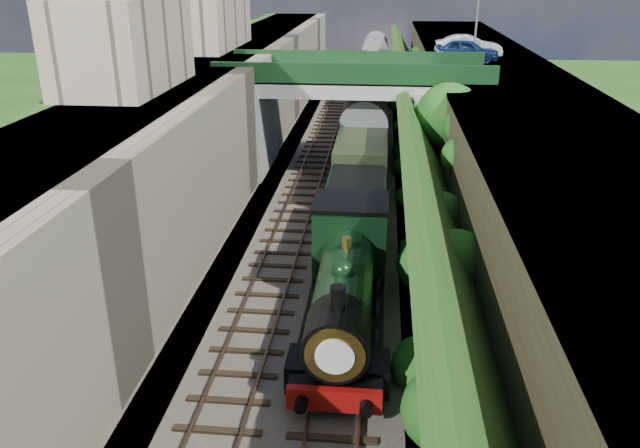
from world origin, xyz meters
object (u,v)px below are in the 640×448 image
at_px(car_blue, 467,50).
at_px(car_silver, 468,46).
at_px(lamppost, 478,9).
at_px(locomotive, 345,287).
at_px(tender, 355,216).
at_px(tree, 450,119).
at_px(road_bridge, 361,110).

bearing_deg(car_blue, car_silver, 3.27).
height_order(lamppost, locomotive, lamppost).
height_order(car_silver, tender, car_silver).
bearing_deg(tree, lamppost, 77.50).
bearing_deg(car_blue, tree, -177.93).
xyz_separation_m(tree, car_silver, (2.25, 12.74, 2.37)).
xyz_separation_m(road_bridge, tender, (0.26, -11.54, -2.46)).
bearing_deg(car_silver, locomotive, 166.09).
relative_size(tree, car_blue, 1.55).
distance_m(car_silver, tender, 21.74).
distance_m(road_bridge, car_silver, 11.41).
distance_m(tree, locomotive, 15.49).
relative_size(car_blue, locomotive, 0.42).
xyz_separation_m(road_bridge, tree, (4.97, -4.40, 0.57)).
bearing_deg(car_blue, road_bridge, 144.46).
relative_size(tree, lamppost, 1.10).
height_order(car_blue, car_silver, car_silver).
bearing_deg(car_blue, tender, 171.84).
height_order(locomotive, tender, locomotive).
relative_size(tree, locomotive, 0.65).
height_order(car_silver, locomotive, car_silver).
relative_size(road_bridge, car_silver, 3.46).
bearing_deg(tender, car_blue, 69.53).
relative_size(road_bridge, tender, 2.67).
bearing_deg(car_silver, road_bridge, 139.52).
distance_m(car_silver, locomotive, 28.57).
bearing_deg(tender, locomotive, -90.00).
bearing_deg(tree, road_bridge, 138.46).
bearing_deg(locomotive, tree, 71.99).
distance_m(tree, lamppost, 12.73).
height_order(tree, car_silver, car_silver).
height_order(car_blue, locomotive, car_blue).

